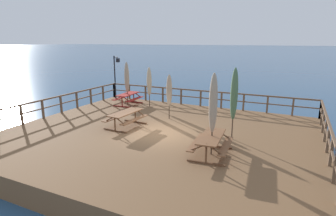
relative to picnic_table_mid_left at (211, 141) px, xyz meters
name	(u,v)px	position (x,y,z in m)	size (l,w,h in m)	color
ground_plane	(160,149)	(-2.99, 1.50, -1.44)	(600.00, 600.00, 0.00)	navy
wooden_deck	(160,141)	(-2.99, 1.50, -1.00)	(14.41, 12.28, 0.88)	brown
railing_waterside_far	(201,95)	(-2.99, 7.49, 0.17)	(14.21, 0.10, 1.09)	brown
railing_side_left	(52,104)	(-10.04, 1.50, 0.16)	(0.10, 12.08, 1.09)	brown
railing_side_right	(330,141)	(4.07, 1.50, 0.16)	(0.10, 12.08, 1.09)	brown
picnic_table_mid_left	(211,141)	(0.00, 0.00, 0.00)	(1.58, 2.21, 0.78)	brown
picnic_table_front_left	(128,97)	(-7.63, 5.80, -0.01)	(1.47, 1.93, 0.78)	maroon
picnic_table_mid_right	(125,116)	(-4.98, 1.58, 0.00)	(1.50, 2.14, 0.78)	brown
patio_umbrella_short_back	(213,104)	(0.01, 0.03, 1.45)	(0.32, 0.32, 3.17)	#4C3828
patio_umbrella_tall_mid_left	(127,78)	(-7.64, 5.75, 1.29)	(0.32, 0.32, 2.91)	#4C3828
patio_umbrella_short_mid	(169,91)	(-3.61, 3.88, 1.03)	(0.32, 0.32, 2.51)	#4C3828
patio_umbrella_tall_mid_right	(234,94)	(0.34, 2.08, 1.47)	(0.32, 0.32, 3.20)	#4C3828
patio_umbrella_tall_front	(149,82)	(-6.03, 5.93, 1.10)	(0.32, 0.32, 2.62)	#4C3828
lamp_post_hooked	(116,71)	(-9.32, 6.86, 1.55)	(0.64, 0.38, 3.20)	black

